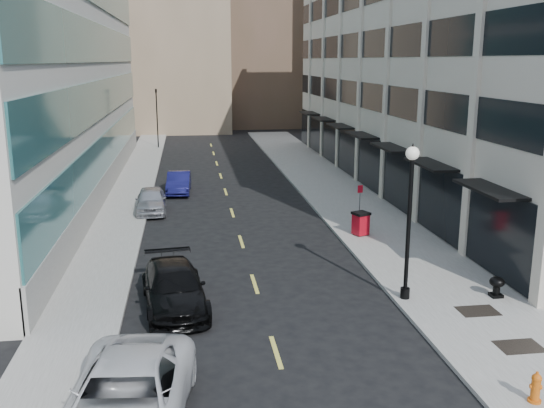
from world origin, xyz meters
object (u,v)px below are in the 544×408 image
object	(u,v)px
trash_bin	(361,223)
car_white_van	(126,401)
car_silver_sedan	(151,200)
urn_planter	(497,285)
car_blue_sedan	(179,183)
lamppost	(410,209)
fire_hydrant	(536,387)
traffic_signal	(156,93)
car_black_pickup	(174,288)
sign_post	(360,199)

from	to	relation	value
trash_bin	car_white_van	bearing A→B (deg)	-146.08
car_white_van	car_silver_sedan	size ratio (longest dim) A/B	1.43
urn_planter	car_blue_sedan	bearing A→B (deg)	119.87
car_blue_sedan	trash_bin	distance (m)	15.41
car_blue_sedan	lamppost	distance (m)	22.64
lamppost	fire_hydrant	bearing A→B (deg)	-83.23
traffic_signal	trash_bin	bearing A→B (deg)	-71.21
traffic_signal	car_white_van	xyz separation A→B (m)	(1.28, -49.68, -4.84)
car_blue_sedan	urn_planter	size ratio (longest dim) A/B	5.51
car_silver_sedan	car_blue_sedan	size ratio (longest dim) A/B	1.00
urn_planter	lamppost	bearing A→B (deg)	174.03
car_silver_sedan	urn_planter	size ratio (longest dim) A/B	5.52
car_white_van	fire_hydrant	xyz separation A→B (m)	(10.52, -0.33, -0.31)
car_blue_sedan	lamppost	size ratio (longest dim) A/B	0.74
fire_hydrant	lamppost	distance (m)	8.00
car_white_van	fire_hydrant	size ratio (longest dim) A/B	7.31
car_black_pickup	urn_planter	bearing A→B (deg)	-11.36
traffic_signal	trash_bin	size ratio (longest dim) A/B	5.73
car_black_pickup	car_blue_sedan	size ratio (longest dim) A/B	1.22
car_black_pickup	urn_planter	xyz separation A→B (m)	(12.11, -1.02, -0.14)
car_black_pickup	trash_bin	distance (m)	12.17
traffic_signal	car_black_pickup	distance (m)	42.35
fire_hydrant	trash_bin	xyz separation A→B (m)	(-0.17, 15.81, 0.24)
car_white_van	trash_bin	size ratio (longest dim) A/B	5.18
car_white_van	fire_hydrant	distance (m)	10.53
fire_hydrant	car_black_pickup	bearing A→B (deg)	159.51
car_silver_sedan	fire_hydrant	size ratio (longest dim) A/B	5.11
traffic_signal	trash_bin	distance (m)	36.45
car_blue_sedan	trash_bin	bearing A→B (deg)	-50.29
car_blue_sedan	urn_planter	bearing A→B (deg)	-57.69
car_white_van	urn_planter	size ratio (longest dim) A/B	7.91
car_blue_sedan	trash_bin	world-z (taller)	car_blue_sedan
car_white_van	car_blue_sedan	size ratio (longest dim) A/B	1.44
car_white_van	sign_post	distance (m)	19.78
car_white_van	urn_planter	distance (m)	14.72
car_silver_sedan	traffic_signal	bearing A→B (deg)	89.71
fire_hydrant	trash_bin	size ratio (longest dim) A/B	0.71
car_white_van	sign_post	size ratio (longest dim) A/B	2.49
car_blue_sedan	fire_hydrant	world-z (taller)	car_blue_sedan
car_blue_sedan	fire_hydrant	xyz separation A→B (m)	(9.50, -28.08, -0.16)
car_white_van	lamppost	size ratio (longest dim) A/B	1.07
car_white_van	car_black_pickup	distance (m)	7.74
traffic_signal	sign_post	world-z (taller)	traffic_signal
trash_bin	sign_post	xyz separation A→B (m)	(0.27, 1.18, 0.97)
car_white_van	lamppost	xyz separation A→B (m)	(9.65, 7.02, 2.74)
sign_post	car_black_pickup	bearing A→B (deg)	-150.90
trash_bin	sign_post	distance (m)	1.55
traffic_signal	lamppost	xyz separation A→B (m)	(10.93, -42.65, -2.10)
car_blue_sedan	car_black_pickup	bearing A→B (deg)	-87.56
car_blue_sedan	fire_hydrant	size ratio (longest dim) A/B	5.09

